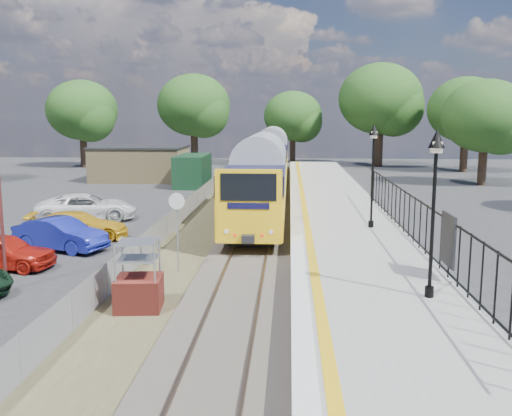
# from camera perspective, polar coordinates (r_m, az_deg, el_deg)

# --- Properties ---
(ground) EXTENTS (120.00, 120.00, 0.00)m
(ground) POSITION_cam_1_polar(r_m,az_deg,el_deg) (20.30, -1.36, -7.52)
(ground) COLOR #2D2D30
(ground) RESTS_ON ground
(track_bed) EXTENTS (5.90, 80.00, 0.29)m
(track_bed) POSITION_cam_1_polar(r_m,az_deg,el_deg) (29.69, -0.74, -1.97)
(track_bed) COLOR #473F38
(track_bed) RESTS_ON ground
(platform) EXTENTS (5.00, 70.00, 0.90)m
(platform) POSITION_cam_1_polar(r_m,az_deg,el_deg) (28.02, 8.59, -2.00)
(platform) COLOR gray
(platform) RESTS_ON ground
(platform_edge) EXTENTS (0.90, 70.00, 0.01)m
(platform_edge) POSITION_cam_1_polar(r_m,az_deg,el_deg) (27.83, 4.38, -1.05)
(platform_edge) COLOR silver
(platform_edge) RESTS_ON platform
(victorian_lamp_south) EXTENTS (0.44, 0.44, 4.60)m
(victorian_lamp_south) POSITION_cam_1_polar(r_m,az_deg,el_deg) (15.94, 17.47, 3.23)
(victorian_lamp_south) COLOR black
(victorian_lamp_south) RESTS_ON platform
(victorian_lamp_north) EXTENTS (0.44, 0.44, 4.60)m
(victorian_lamp_north) POSITION_cam_1_polar(r_m,az_deg,el_deg) (25.69, 11.65, 5.57)
(victorian_lamp_north) COLOR black
(victorian_lamp_north) RESTS_ON platform
(palisade_fence) EXTENTS (0.12, 26.00, 2.00)m
(palisade_fence) POSITION_cam_1_polar(r_m,az_deg,el_deg) (22.53, 15.95, -1.40)
(palisade_fence) COLOR black
(palisade_fence) RESTS_ON platform
(wire_fence) EXTENTS (0.06, 52.00, 1.20)m
(wire_fence) POSITION_cam_1_polar(r_m,az_deg,el_deg) (32.34, -7.05, -0.20)
(wire_fence) COLOR #999EA3
(wire_fence) RESTS_ON ground
(outbuilding) EXTENTS (10.80, 10.10, 3.12)m
(outbuilding) POSITION_cam_1_polar(r_m,az_deg,el_deg) (52.29, -10.55, 4.30)
(outbuilding) COLOR tan
(outbuilding) RESTS_ON ground
(tree_line) EXTENTS (56.80, 43.80, 11.88)m
(tree_line) POSITION_cam_1_polar(r_m,az_deg,el_deg) (61.38, 3.20, 9.89)
(tree_line) COLOR #332319
(tree_line) RESTS_ON ground
(train) EXTENTS (2.82, 40.83, 3.51)m
(train) POSITION_cam_1_polar(r_m,az_deg,el_deg) (43.06, 1.20, 4.53)
(train) COLOR yellow
(train) RESTS_ON ground
(brick_plinth) EXTENTS (1.48, 1.48, 2.18)m
(brick_plinth) POSITION_cam_1_polar(r_m,az_deg,el_deg) (17.62, -11.67, -6.77)
(brick_plinth) COLOR maroon
(brick_plinth) RESTS_ON ground
(speed_sign) EXTENTS (0.61, 0.14, 3.05)m
(speed_sign) POSITION_cam_1_polar(r_m,az_deg,el_deg) (21.21, -7.89, -1.03)
(speed_sign) COLOR #999EA3
(speed_sign) RESTS_ON ground
(car_red) EXTENTS (4.19, 2.08, 1.37)m
(car_red) POSITION_cam_1_polar(r_m,az_deg,el_deg) (24.08, -24.03, -3.97)
(car_red) COLOR #B61C10
(car_red) RESTS_ON ground
(car_blue) EXTENTS (4.58, 2.92, 1.42)m
(car_blue) POSITION_cam_1_polar(r_m,az_deg,el_deg) (26.45, -18.98, -2.49)
(car_blue) COLOR navy
(car_blue) RESTS_ON ground
(car_yellow) EXTENTS (4.89, 2.68, 1.34)m
(car_yellow) POSITION_cam_1_polar(r_m,az_deg,el_deg) (28.38, -17.32, -1.72)
(car_yellow) COLOR gold
(car_yellow) RESTS_ON ground
(car_white) EXTENTS (5.96, 3.90, 1.52)m
(car_white) POSITION_cam_1_polar(r_m,az_deg,el_deg) (33.37, -16.59, 0.06)
(car_white) COLOR white
(car_white) RESTS_ON ground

